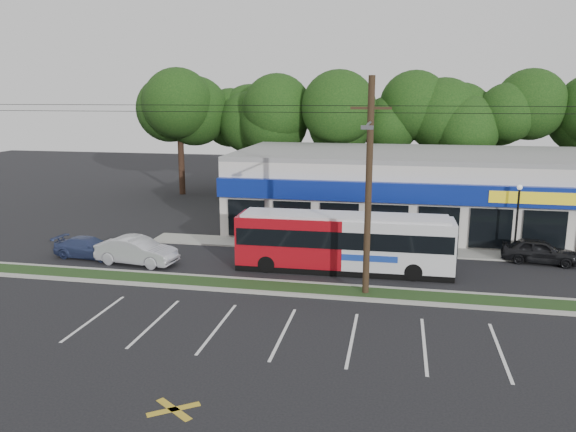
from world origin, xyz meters
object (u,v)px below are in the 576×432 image
(utility_pole, at_px, (365,180))
(lamp_post, at_px, (518,212))
(car_blue, at_px, (89,247))
(pedestrian_a, at_px, (354,244))
(car_dark, at_px, (539,251))
(car_silver, at_px, (137,251))
(metrobus, at_px, (344,241))
(pedestrian_b, at_px, (388,238))

(utility_pole, height_order, lamp_post, utility_pole)
(utility_pole, xyz_separation_m, car_blue, (-15.83, 3.21, -4.82))
(lamp_post, height_order, pedestrian_a, lamp_post)
(car_blue, bearing_deg, utility_pole, -97.23)
(car_dark, bearing_deg, car_silver, 109.97)
(lamp_post, xyz_separation_m, metrobus, (-9.38, -4.30, -1.06))
(car_dark, bearing_deg, pedestrian_a, 107.06)
(car_silver, xyz_separation_m, pedestrian_a, (11.71, 2.96, 0.19))
(metrobus, height_order, car_blue, metrobus)
(car_blue, xyz_separation_m, pedestrian_b, (16.86, 4.37, 0.29))
(lamp_post, height_order, car_blue, lamp_post)
(car_silver, height_order, pedestrian_b, pedestrian_b)
(pedestrian_a, bearing_deg, pedestrian_b, -161.22)
(metrobus, height_order, car_silver, metrobus)
(utility_pole, bearing_deg, pedestrian_a, 98.54)
(car_dark, xyz_separation_m, pedestrian_b, (-8.30, 0.46, 0.20))
(pedestrian_a, bearing_deg, car_dark, 160.03)
(car_silver, distance_m, pedestrian_a, 12.08)
(utility_pole, bearing_deg, lamp_post, 43.95)
(lamp_post, bearing_deg, pedestrian_b, -177.59)
(pedestrian_b, bearing_deg, lamp_post, 177.03)
(utility_pole, relative_size, car_dark, 12.52)
(lamp_post, xyz_separation_m, car_dark, (1.17, -0.76, -1.99))
(lamp_post, distance_m, pedestrian_b, 7.36)
(car_dark, bearing_deg, lamp_post, 65.08)
(lamp_post, bearing_deg, pedestrian_a, -165.43)
(car_dark, height_order, car_blue, car_dark)
(car_dark, height_order, pedestrian_a, pedestrian_a)
(metrobus, relative_size, car_dark, 2.85)
(utility_pole, xyz_separation_m, pedestrian_b, (1.03, 7.57, -4.54))
(pedestrian_a, bearing_deg, utility_pole, 69.77)
(lamp_post, relative_size, car_dark, 1.06)
(lamp_post, xyz_separation_m, car_blue, (-24.00, -4.67, -2.08))
(utility_pole, relative_size, pedestrian_a, 26.49)
(lamp_post, relative_size, car_silver, 0.93)
(pedestrian_a, bearing_deg, car_blue, -19.95)
(car_silver, relative_size, pedestrian_a, 2.41)
(utility_pole, distance_m, pedestrian_b, 8.89)
(car_silver, height_order, pedestrian_a, pedestrian_a)
(utility_pole, xyz_separation_m, car_dark, (9.34, 7.11, -4.73))
(metrobus, height_order, pedestrian_a, metrobus)
(car_blue, relative_size, pedestrian_b, 2.32)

